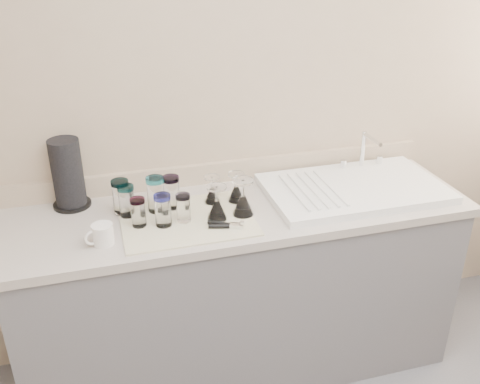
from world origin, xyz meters
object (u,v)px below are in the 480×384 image
object	(u,v)px
tumbler_purple	(171,192)
goblet_front_left	(217,208)
tumbler_teal	(127,201)
tumbler_extra	(121,196)
goblet_front_right	(243,203)
can_opener	(226,225)
tumbler_cyan	(156,194)
tumbler_blue	(163,210)
goblet_back_right	(236,192)
white_mug	(102,235)
sink_unit	(354,188)
tumbler_lavender	(183,208)
paper_towel_roll	(68,174)
goblet_back_left	(212,193)
tumbler_magenta	(138,212)

from	to	relation	value
tumbler_purple	goblet_front_left	world-z (taller)	goblet_front_left
tumbler_teal	tumbler_extra	distance (m)	0.04
goblet_front_right	can_opener	bearing A→B (deg)	-137.76
tumbler_cyan	goblet_front_left	xyz separation A→B (m)	(0.23, -0.14, -0.03)
tumbler_purple	tumbler_blue	size ratio (longest dim) A/B	1.06
goblet_back_right	can_opener	size ratio (longest dim) A/B	0.91
white_mug	sink_unit	bearing A→B (deg)	7.55
tumbler_purple	tumbler_lavender	distance (m)	0.14
tumbler_blue	paper_towel_roll	distance (m)	0.48
can_opener	tumbler_cyan	bearing A→B (deg)	138.22
tumbler_blue	tumbler_extra	world-z (taller)	tumbler_extra
goblet_back_left	sink_unit	bearing A→B (deg)	-5.43
goblet_front_right	can_opener	xyz separation A→B (m)	(-0.10, -0.09, -0.05)
sink_unit	tumbler_teal	size ratio (longest dim) A/B	5.90
tumbler_blue	sink_unit	bearing A→B (deg)	5.22
tumbler_blue	tumbler_extra	xyz separation A→B (m)	(-0.15, 0.16, 0.01)
tumbler_teal	goblet_back_left	world-z (taller)	tumbler_teal
tumbler_purple	paper_towel_roll	bearing A→B (deg)	160.20
can_opener	white_mug	size ratio (longest dim) A/B	1.17
tumbler_lavender	tumbler_extra	bearing A→B (deg)	148.11
goblet_back_left	can_opener	distance (m)	0.24
tumbler_purple	paper_towel_roll	xyz separation A→B (m)	(-0.42, 0.15, 0.07)
goblet_front_left	can_opener	size ratio (longest dim) A/B	1.03
tumbler_extra	goblet_back_right	distance (m)	0.50
tumbler_extra	goblet_back_left	xyz separation A→B (m)	(0.40, -0.02, -0.03)
tumbler_teal	tumbler_cyan	xyz separation A→B (m)	(0.13, 0.01, 0.01)
tumbler_magenta	tumbler_purple	bearing A→B (deg)	37.96
goblet_front_left	tumbler_lavender	bearing A→B (deg)	171.83
tumbler_cyan	goblet_back_left	size ratio (longest dim) A/B	1.24
tumbler_lavender	goblet_front_right	world-z (taller)	goblet_front_right
sink_unit	tumbler_teal	distance (m)	1.04
tumbler_teal	goblet_back_left	bearing A→B (deg)	3.13
tumbler_extra	goblet_back_left	distance (m)	0.40
tumbler_lavender	goblet_back_left	distance (m)	0.21
tumbler_teal	tumbler_magenta	world-z (taller)	tumbler_teal
tumbler_blue	goblet_front_left	bearing A→B (deg)	-1.86
tumbler_cyan	goblet_front_left	size ratio (longest dim) A/B	1.03
tumbler_magenta	white_mug	distance (m)	0.18
tumbler_cyan	can_opener	size ratio (longest dim) A/B	1.07
tumbler_extra	white_mug	bearing A→B (deg)	-112.14
tumbler_extra	can_opener	bearing A→B (deg)	-32.40
goblet_back_left	tumbler_magenta	bearing A→B (deg)	-160.23
tumbler_blue	goblet_front_left	xyz separation A→B (m)	(0.22, -0.01, -0.02)
tumbler_teal	can_opener	bearing A→B (deg)	-29.67
sink_unit	tumbler_purple	world-z (taller)	sink_unit
tumbler_purple	tumbler_magenta	distance (m)	0.20
sink_unit	goblet_front_right	bearing A→B (deg)	-171.70
goblet_front_right	white_mug	distance (m)	0.60
goblet_front_left	tumbler_teal	bearing A→B (deg)	159.73
goblet_back_left	goblet_front_right	size ratio (longest dim) A/B	0.77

